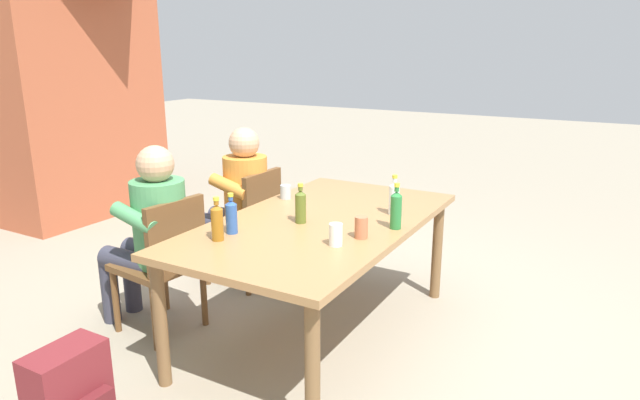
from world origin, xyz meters
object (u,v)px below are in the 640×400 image
Objects in this scene: bottle_clear at (394,198)px; bottle_olive at (301,206)px; cup_white at (336,235)px; cup_steel at (286,192)px; bottle_blue at (231,216)px; person_in_plaid_shirt at (238,197)px; chair_far_right at (250,221)px; cup_terracotta at (361,227)px; bottle_amber at (217,222)px; brick_kiosk at (43,68)px; bottle_green at (396,209)px; dining_table at (320,232)px; chair_far_left at (165,259)px; person_in_white_shirt at (151,229)px; backpack_by_near_side at (70,396)px.

bottle_olive is (-0.42, 0.41, -0.01)m from bottle_clear.
cup_steel is at bearing 48.22° from cup_white.
person_in_plaid_shirt is at bearing 36.24° from bottle_blue.
chair_far_right is 0.52m from cup_steel.
cup_terracotta is (-0.07, -0.42, -0.04)m from bottle_olive.
bottle_olive is at bearing -124.84° from chair_far_right.
bottle_olive is at bearing -25.34° from bottle_amber.
brick_kiosk is (1.26, 4.32, 0.71)m from cup_terracotta.
bottle_green is (-0.36, -1.28, 0.37)m from chair_far_right.
dining_table is at bearing -114.42° from person_in_plaid_shirt.
bottle_green is 2.84× the size of cup_steel.
person_in_plaid_shirt is 5.04× the size of bottle_olive.
bottle_green is (0.51, -0.75, 0.02)m from bottle_blue.
person_in_plaid_shirt reaches higher than cup_white.
person_in_plaid_shirt is 5.24× the size of bottle_blue.
brick_kiosk reaches higher than person_in_plaid_shirt.
chair_far_right is at bearing 74.24° from bottle_green.
cup_steel is at bearing 58.85° from cup_terracotta.
chair_far_left is 0.74× the size of person_in_plaid_shirt.
cup_terracotta is (-0.60, -1.29, 0.15)m from person_in_plaid_shirt.
bottle_olive is 0.54m from bottle_green.
person_in_plaid_shirt is 4.51× the size of bottle_green.
cup_terracotta is at bearing -178.51° from bottle_clear.
brick_kiosk is at bearing 73.73° from cup_terracotta.
cup_white is (0.10, -0.59, -0.04)m from bottle_blue.
bottle_olive is at bearing -137.90° from cup_steel.
chair_far_right is (0.86, -0.00, 0.00)m from chair_far_left.
bottle_olive is at bearing -69.69° from person_in_white_shirt.
chair_far_right is 0.30× the size of brick_kiosk.
backpack_by_near_side is at bearing -160.82° from chair_far_left.
bottle_green reaches higher than bottle_amber.
bottle_clear is 0.99m from bottle_blue.
dining_table is at bearing -65.58° from person_in_white_shirt.
person_in_plaid_shirt is 10.12× the size of cup_white.
bottle_blue reaches higher than chair_far_left.
cup_terracotta is at bearing -20.39° from cup_white.
dining_table is 8.12× the size of bottle_olive.
dining_table is at bearing -26.90° from bottle_amber.
person_in_plaid_shirt is (0.43, 0.94, -0.02)m from dining_table.
bottle_clear is (-0.11, -1.17, 0.36)m from chair_far_right.
brick_kiosk reaches higher than bottle_clear.
bottle_amber is (-0.58, 0.29, 0.18)m from dining_table.
person_in_plaid_shirt is 1.04m from bottle_olive.
person_in_white_shirt is at bearing 88.13° from bottle_blue.
cup_steel is at bearing -102.55° from brick_kiosk.
bottle_amber reaches higher than bottle_blue.
dining_table is 4.20m from brick_kiosk.
bottle_green is at bearing -105.76° from chair_far_right.
chair_far_left is 1.04m from backpack_by_near_side.
brick_kiosk reaches higher than person_in_white_shirt.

